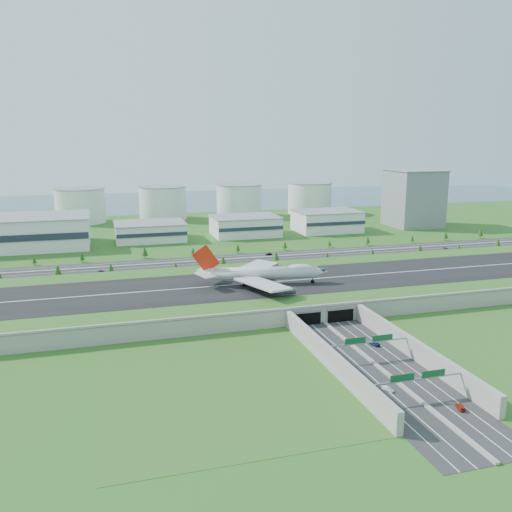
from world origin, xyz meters
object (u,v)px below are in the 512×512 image
object	(u,v)px
car_1	(388,389)
car_3	(460,407)
car_6	(445,248)
car_7	(205,257)
car_5	(269,254)
office_tower	(414,199)
car_2	(375,344)
boeing_747	(262,273)
car_4	(101,271)
car_0	(332,352)
fuel_tank_a	(80,206)

from	to	relation	value
car_1	car_3	bearing A→B (deg)	-71.19
car_6	car_7	bearing A→B (deg)	69.54
car_1	car_7	distance (m)	228.60
car_1	car_6	world-z (taller)	car_1
car_3	car_5	bearing A→B (deg)	-74.28
office_tower	car_2	distance (m)	337.71
boeing_747	car_2	size ratio (longest dim) A/B	14.65
car_3	car_4	size ratio (longest dim) A/B	1.34
car_3	car_7	size ratio (longest dim) A/B	1.03
boeing_747	car_0	bearing A→B (deg)	-75.55
car_2	car_4	size ratio (longest dim) A/B	1.26
boeing_747	car_3	size ratio (longest dim) A/B	13.70
car_4	car_5	distance (m)	123.72
car_3	fuel_tank_a	bearing A→B (deg)	-55.79
boeing_747	car_4	xyz separation A→B (m)	(-85.37, 87.19, -13.75)
car_5	car_7	world-z (taller)	car_5
car_4	car_6	xyz separation A→B (m)	(264.65, 1.75, -0.02)
car_3	car_6	bearing A→B (deg)	-105.81
car_7	car_1	bearing A→B (deg)	8.17
car_6	car_7	xyz separation A→B (m)	(-190.90, 19.13, 0.10)
car_5	car_4	bearing A→B (deg)	-95.19
fuel_tank_a	car_6	size ratio (longest dim) A/B	10.33
car_0	car_2	size ratio (longest dim) A/B	0.88
car_3	car_4	xyz separation A→B (m)	(-112.26, 224.76, -0.10)
car_1	car_2	world-z (taller)	car_1
office_tower	car_4	bearing A→B (deg)	-159.91
car_0	car_1	xyz separation A→B (m)	(5.39, -36.15, -0.05)
car_2	car_4	world-z (taller)	car_2
car_3	car_6	distance (m)	273.01
car_1	car_3	world-z (taller)	car_3
car_7	boeing_747	bearing A→B (deg)	8.74
office_tower	car_6	distance (m)	118.20
car_2	car_1	bearing A→B (deg)	47.11
car_4	car_5	xyz separation A→B (m)	(122.41, 17.98, 0.14)
car_7	car_5	bearing A→B (deg)	89.19
office_tower	car_0	size ratio (longest dim) A/B	12.27
boeing_747	car_2	world-z (taller)	boeing_747
car_0	car_2	xyz separation A→B (m)	(21.39, 3.41, -0.06)
car_6	car_0	bearing A→B (deg)	119.95
car_5	car_7	distance (m)	48.75
car_1	car_3	size ratio (longest dim) A/B	0.80
car_1	car_4	size ratio (longest dim) A/B	1.07
office_tower	boeing_747	xyz separation A→B (m)	(-216.93, -197.76, -12.94)
car_1	car_6	size ratio (longest dim) A/B	0.89
car_5	car_2	bearing A→B (deg)	-16.80
boeing_747	car_0	xyz separation A→B (m)	(5.15, -83.30, -13.68)
car_0	car_3	bearing A→B (deg)	-79.33
car_6	boeing_747	bearing A→B (deg)	101.65
office_tower	car_2	world-z (taller)	office_tower
fuel_tank_a	car_2	world-z (taller)	fuel_tank_a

